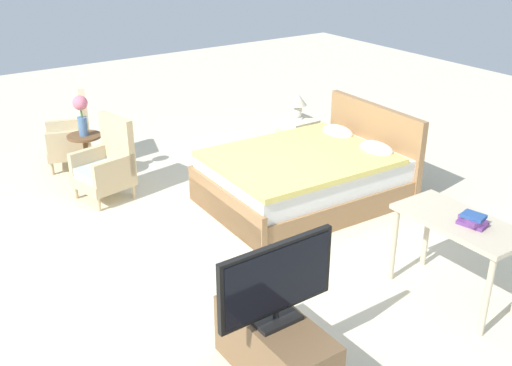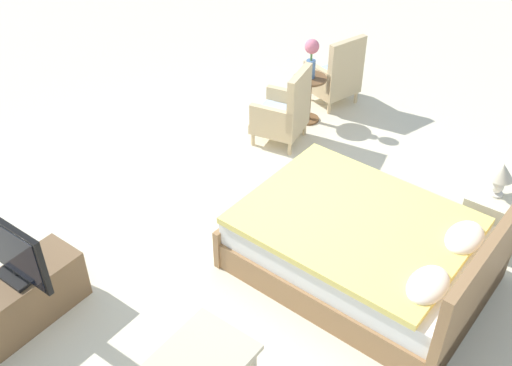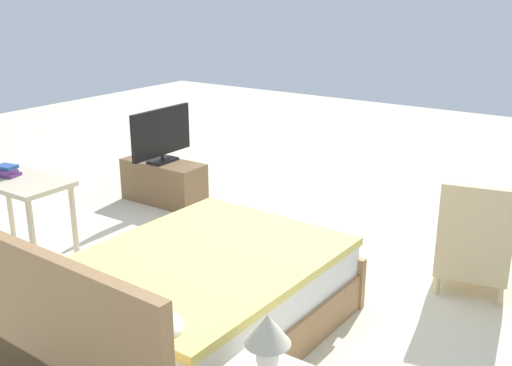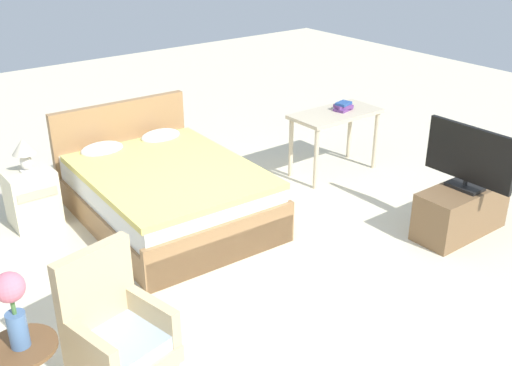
% 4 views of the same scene
% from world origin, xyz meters
% --- Properties ---
extents(ground_plane, '(16.00, 16.00, 0.00)m').
position_xyz_m(ground_plane, '(0.00, 0.00, 0.00)').
color(ground_plane, beige).
extents(bed, '(1.57, 2.13, 0.96)m').
position_xyz_m(bed, '(-0.07, 1.04, 0.30)').
color(bed, '#997047').
rests_on(bed, ground_plane).
extents(armchair_by_window_left, '(0.67, 0.67, 0.92)m').
position_xyz_m(armchair_by_window_left, '(-2.56, -0.75, 0.37)').
color(armchair_by_window_left, '#CCB284').
rests_on(armchair_by_window_left, ground_plane).
extents(armchair_by_window_right, '(0.64, 0.64, 0.92)m').
position_xyz_m(armchair_by_window_right, '(-1.43, -0.75, 0.37)').
color(armchair_by_window_right, '#CCB284').
rests_on(armchair_by_window_right, ground_plane).
extents(side_table, '(0.40, 0.40, 0.58)m').
position_xyz_m(side_table, '(-2.00, -0.78, 0.36)').
color(side_table, brown).
rests_on(side_table, ground_plane).
extents(flower_vase, '(0.17, 0.17, 0.48)m').
position_xyz_m(flower_vase, '(-2.00, -0.78, 0.87)').
color(flower_vase, '#4C709E').
rests_on(flower_vase, side_table).
extents(nightstand, '(0.44, 0.41, 0.55)m').
position_xyz_m(nightstand, '(-1.14, 1.73, 0.28)').
color(nightstand, beige).
rests_on(nightstand, ground_plane).
extents(table_lamp, '(0.22, 0.22, 0.33)m').
position_xyz_m(table_lamp, '(-1.14, 1.73, 0.77)').
color(table_lamp, silver).
rests_on(table_lamp, nightstand).
extents(tv_stand, '(0.96, 0.40, 0.47)m').
position_xyz_m(tv_stand, '(1.99, -0.90, 0.23)').
color(tv_stand, brown).
rests_on(tv_stand, ground_plane).
extents(tv_flatscreen, '(0.20, 0.88, 0.59)m').
position_xyz_m(tv_flatscreen, '(1.99, -0.90, 0.78)').
color(tv_flatscreen, black).
rests_on(tv_flatscreen, tv_stand).
extents(vanity_desk, '(1.04, 0.52, 0.73)m').
position_xyz_m(vanity_desk, '(2.05, 0.87, 0.62)').
color(vanity_desk, beige).
rests_on(vanity_desk, ground_plane).
extents(book_stack, '(0.24, 0.18, 0.10)m').
position_xyz_m(book_stack, '(2.16, 0.87, 0.78)').
color(book_stack, '#66387A').
rests_on(book_stack, vanity_desk).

